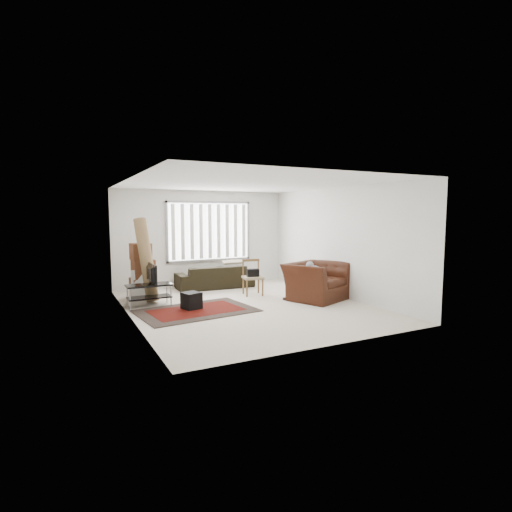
{
  "coord_description": "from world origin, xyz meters",
  "views": [
    {
      "loc": [
        -3.76,
        -7.86,
        2.04
      ],
      "look_at": [
        0.48,
        0.55,
        1.05
      ],
      "focal_mm": 28.0,
      "sensor_mm": 36.0,
      "label": 1
    }
  ],
  "objects_px": {
    "moving_boxes": "(142,273)",
    "side_chair": "(253,276)",
    "sofa": "(215,273)",
    "tv_stand": "(149,290)",
    "armchair": "(316,278)"
  },
  "relations": [
    {
      "from": "tv_stand",
      "to": "moving_boxes",
      "type": "bearing_deg",
      "value": 87.53
    },
    {
      "from": "side_chair",
      "to": "armchair",
      "type": "distance_m",
      "value": 1.62
    },
    {
      "from": "moving_boxes",
      "to": "sofa",
      "type": "height_order",
      "value": "moving_boxes"
    },
    {
      "from": "tv_stand",
      "to": "side_chair",
      "type": "xyz_separation_m",
      "value": [
        2.61,
        0.07,
        0.14
      ]
    },
    {
      "from": "tv_stand",
      "to": "side_chair",
      "type": "bearing_deg",
      "value": 1.48
    },
    {
      "from": "moving_boxes",
      "to": "side_chair",
      "type": "xyz_separation_m",
      "value": [
        2.56,
        -0.87,
        -0.13
      ]
    },
    {
      "from": "side_chair",
      "to": "armchair",
      "type": "height_order",
      "value": "armchair"
    },
    {
      "from": "tv_stand",
      "to": "sofa",
      "type": "height_order",
      "value": "sofa"
    },
    {
      "from": "moving_boxes",
      "to": "sofa",
      "type": "xyz_separation_m",
      "value": [
        2.07,
        0.5,
        -0.22
      ]
    },
    {
      "from": "moving_boxes",
      "to": "sofa",
      "type": "bearing_deg",
      "value": 13.5
    },
    {
      "from": "sofa",
      "to": "armchair",
      "type": "xyz_separation_m",
      "value": [
        1.62,
        -2.54,
        0.1
      ]
    },
    {
      "from": "tv_stand",
      "to": "moving_boxes",
      "type": "height_order",
      "value": "moving_boxes"
    },
    {
      "from": "moving_boxes",
      "to": "armchair",
      "type": "relative_size",
      "value": 0.78
    },
    {
      "from": "sofa",
      "to": "moving_boxes",
      "type": "bearing_deg",
      "value": 16.13
    },
    {
      "from": "moving_boxes",
      "to": "side_chair",
      "type": "relative_size",
      "value": 1.5
    }
  ]
}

